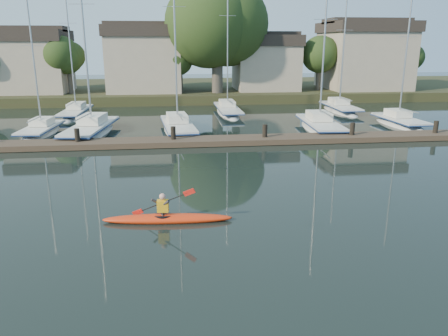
{
  "coord_description": "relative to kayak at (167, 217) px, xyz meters",
  "views": [
    {
      "loc": [
        -2.95,
        -13.76,
        6.38
      ],
      "look_at": [
        -0.87,
        4.09,
        1.2
      ],
      "focal_mm": 35.0,
      "sensor_mm": 36.0,
      "label": 1
    }
  ],
  "objects": [
    {
      "name": "sailboat_7",
      "position": [
        16.29,
        25.14,
        -0.38
      ],
      "size": [
        2.19,
        8.08,
        12.99
      ],
      "rotation": [
        0.0,
        0.0,
        -0.01
      ],
      "color": "silver",
      "rests_on": "ground"
    },
    {
      "name": "kayak",
      "position": [
        0.0,
        0.0,
        0.0
      ],
      "size": [
        4.84,
        1.18,
        1.54
      ],
      "rotation": [
        0.0,
        0.0,
        -0.07
      ],
      "color": "red",
      "rests_on": "ground"
    },
    {
      "name": "shore",
      "position": [
        4.93,
        38.93,
        3.04
      ],
      "size": [
        90.0,
        25.25,
        12.75
      ],
      "color": "#2C3319",
      "rests_on": "ground"
    },
    {
      "name": "sailboat_3",
      "position": [
        11.39,
        16.49,
        -0.39
      ],
      "size": [
        2.74,
        8.71,
        13.87
      ],
      "rotation": [
        0.0,
        0.0,
        -0.06
      ],
      "color": "silver",
      "rests_on": "ground"
    },
    {
      "name": "ground",
      "position": [
        3.31,
        -1.36,
        -0.19
      ],
      "size": [
        160.0,
        160.0,
        0.0
      ],
      "primitive_type": "plane",
      "color": "black",
      "rests_on": "ground"
    },
    {
      "name": "dock",
      "position": [
        3.31,
        12.64,
        0.02
      ],
      "size": [
        34.0,
        2.0,
        1.8
      ],
      "color": "#4D382C",
      "rests_on": "ground"
    },
    {
      "name": "sailboat_2",
      "position": [
        0.67,
        17.2,
        -0.37
      ],
      "size": [
        2.97,
        9.29,
        15.12
      ],
      "rotation": [
        0.0,
        0.0,
        0.09
      ],
      "color": "silver",
      "rests_on": "ground"
    },
    {
      "name": "sailboat_6",
      "position": [
        5.44,
        25.36,
        -0.36
      ],
      "size": [
        2.03,
        9.36,
        14.86
      ],
      "rotation": [
        0.0,
        0.0,
        0.01
      ],
      "color": "silver",
      "rests_on": "ground"
    },
    {
      "name": "sailboat_0",
      "position": [
        -9.21,
        17.33,
        -0.36
      ],
      "size": [
        2.36,
        6.94,
        10.83
      ],
      "rotation": [
        0.0,
        0.0,
        -0.07
      ],
      "color": "silver",
      "rests_on": "ground"
    },
    {
      "name": "sailboat_5",
      "position": [
        -8.44,
        25.54,
        -0.36
      ],
      "size": [
        2.17,
        8.34,
        13.73
      ],
      "rotation": [
        0.0,
        0.0,
        -0.03
      ],
      "color": "silver",
      "rests_on": "ground"
    },
    {
      "name": "sailboat_4",
      "position": [
        18.3,
        17.49,
        -0.38
      ],
      "size": [
        2.46,
        7.1,
        11.9
      ],
      "rotation": [
        0.0,
        0.0,
        0.05
      ],
      "color": "silver",
      "rests_on": "ground"
    },
    {
      "name": "sailboat_1",
      "position": [
        -5.59,
        16.81,
        -0.39
      ],
      "size": [
        3.52,
        9.6,
        15.34
      ],
      "rotation": [
        0.0,
        0.0,
        -0.13
      ],
      "color": "silver",
      "rests_on": "ground"
    }
  ]
}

